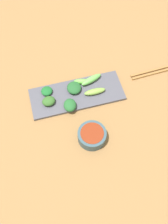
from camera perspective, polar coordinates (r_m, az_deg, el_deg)
The scene contains 11 objects.
tabletop at distance 0.98m, azimuth -0.72°, elevation -0.59°, with size 2.10×2.10×0.02m, color olive.
sauce_bowl at distance 0.90m, azimuth 1.82°, elevation -5.34°, with size 0.10×0.10×0.05m.
serving_plate at distance 1.01m, azimuth -1.63°, elevation 3.99°, with size 0.14×0.37×0.01m, color #494A55.
broccoli_leafy_0 at distance 0.98m, azimuth -8.03°, elevation 2.47°, with size 0.04×0.05×0.03m, color #2F5D24.
broccoli_leafy_1 at distance 0.96m, azimuth -3.21°, elevation 1.58°, with size 0.06×0.05×0.03m, color #225C2A.
broccoli_leafy_2 at distance 1.01m, azimuth -8.46°, elevation 4.73°, with size 0.04×0.04×0.02m, color #185D26.
broccoli_leafy_3 at distance 1.00m, azimuth -2.09°, elevation 5.54°, with size 0.06×0.06×0.03m, color #205528.
broccoli_stalk_4 at distance 1.00m, azimuth 2.47°, elevation 4.66°, with size 0.03×0.09×0.02m, color #78A242.
broccoli_stalk_5 at distance 1.03m, azimuth 1.68°, elevation 7.37°, with size 0.03×0.09×0.02m, color #63B44D.
broccoli_stalk_6 at distance 1.02m, azimuth -0.45°, elevation 6.95°, with size 0.02×0.07×0.02m, color #64BB45.
chopsticks at distance 1.12m, azimuth 16.14°, elevation 8.90°, with size 0.03×0.23×0.01m.
Camera 1 is at (-0.45, 0.11, 0.87)m, focal length 40.24 mm.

